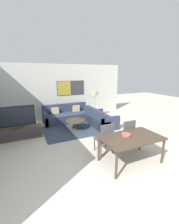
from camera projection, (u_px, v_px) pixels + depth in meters
ground_plane at (148, 194)px, 3.01m from camera, size 24.00×24.00×0.00m
wall_back at (63, 91)px, 8.05m from camera, size 6.99×0.09×2.80m
area_rug at (76, 129)px, 6.43m from camera, size 2.68×1.92×0.01m
tv_console at (19, 133)px, 5.49m from camera, size 1.60×0.43×0.42m
television at (17, 117)px, 5.33m from camera, size 1.23×0.20×0.81m
sofa_main at (67, 116)px, 7.47m from camera, size 2.26×0.92×0.84m
sofa_side at (100, 120)px, 6.80m from camera, size 0.92×1.57×0.84m
coffee_table at (75, 122)px, 6.35m from camera, size 0.83×0.83×0.42m
dining_table at (131, 139)px, 3.94m from camera, size 1.60×0.95×0.73m
dining_chair_left at (105, 137)px, 4.41m from camera, size 0.46×0.46×0.95m
dining_chair_centre at (126, 133)px, 4.71m from camera, size 0.46×0.46×0.95m
fruit_bowl at (126, 135)px, 3.98m from camera, size 0.26×0.26×0.06m
floor_lamp at (95, 95)px, 7.70m from camera, size 0.37×0.37×1.45m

